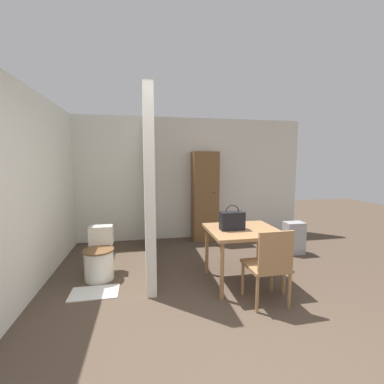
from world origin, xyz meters
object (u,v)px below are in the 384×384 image
toilet (100,258)px  space_heater (294,238)px  dining_table (243,236)px  wooden_cabinet (205,196)px  wooden_chair (269,264)px  handbag (232,220)px

toilet → space_heater: bearing=6.0°
dining_table → wooden_cabinet: (-0.03, 1.98, 0.26)m
toilet → space_heater: (3.20, 0.34, 0.00)m
wooden_chair → space_heater: size_ratio=1.58×
wooden_chair → space_heater: 1.89m
handbag → toilet: bearing=162.9°
wooden_chair → wooden_cabinet: (-0.12, 2.53, 0.42)m
handbag → wooden_cabinet: 1.98m
toilet → wooden_cabinet: wooden_cabinet is taller
toilet → handbag: handbag is taller
wooden_chair → toilet: bearing=150.0°
wooden_chair → toilet: wooden_chair is taller
toilet → handbag: (1.74, -0.53, 0.58)m
wooden_chair → dining_table: bearing=97.8°
handbag → dining_table: bearing=0.3°
dining_table → toilet: dining_table is taller
wooden_chair → handbag: bearing=112.2°
space_heater → wooden_cabinet: bearing=140.6°
toilet → space_heater: toilet is taller
wooden_cabinet → toilet: bearing=-142.2°
wooden_chair → wooden_cabinet: size_ratio=0.49×
dining_table → toilet: size_ratio=1.33×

